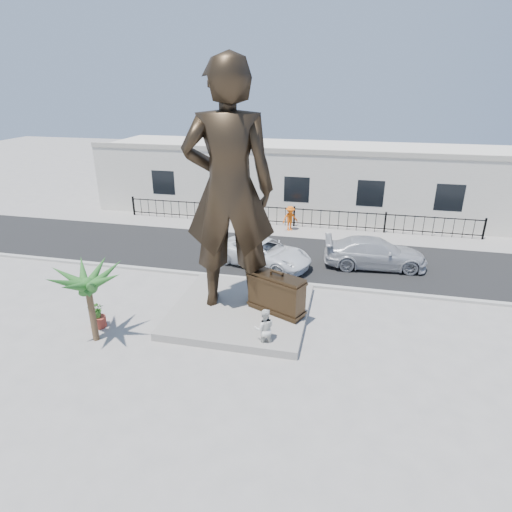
{
  "coord_description": "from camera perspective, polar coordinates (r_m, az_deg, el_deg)",
  "views": [
    {
      "loc": [
        3.37,
        -12.8,
        8.54
      ],
      "look_at": [
        0.0,
        2.0,
        2.3
      ],
      "focal_mm": 30.0,
      "sensor_mm": 36.0,
      "label": 1
    }
  ],
  "objects": [
    {
      "name": "shrub",
      "position": [
        16.94,
        -20.49,
        -6.7
      ],
      "size": [
        0.7,
        0.66,
        0.64
      ],
      "primitive_type": "imported",
      "rotation": [
        0.0,
        0.0,
        0.33
      ],
      "color": "#356F24",
      "rests_on": "planter"
    },
    {
      "name": "far_sidewalk",
      "position": [
        26.45,
        4.82,
        3.45
      ],
      "size": [
        40.0,
        2.5,
        0.02
      ],
      "primitive_type": "cube",
      "color": "#9E9991",
      "rests_on": "ground"
    },
    {
      "name": "building",
      "position": [
        30.66,
        6.33,
        10.28
      ],
      "size": [
        28.0,
        7.0,
        4.4
      ],
      "primitive_type": "cube",
      "color": "silver",
      "rests_on": "ground"
    },
    {
      "name": "worker",
      "position": [
        26.17,
        4.57,
        5.04
      ],
      "size": [
        1.14,
        1.01,
        1.53
      ],
      "primitive_type": "imported",
      "rotation": [
        0.0,
        0.0,
        0.58
      ],
      "color": "#FF640D",
      "rests_on": "far_sidewalk"
    },
    {
      "name": "curb",
      "position": [
        19.56,
        1.63,
        -3.35
      ],
      "size": [
        40.0,
        0.25,
        0.12
      ],
      "primitive_type": "cube",
      "color": "#A5A399",
      "rests_on": "ground"
    },
    {
      "name": "plinth",
      "position": [
        17.03,
        -2.03,
        -7.19
      ],
      "size": [
        5.2,
        5.2,
        0.3
      ],
      "primitive_type": "cube",
      "color": "gray",
      "rests_on": "ground"
    },
    {
      "name": "ground",
      "position": [
        15.76,
        -1.64,
        -10.49
      ],
      "size": [
        100.0,
        100.0,
        0.0
      ],
      "primitive_type": "plane",
      "color": "#9E9991",
      "rests_on": "ground"
    },
    {
      "name": "statue",
      "position": [
        15.67,
        -3.63,
        8.76
      ],
      "size": [
        3.71,
        2.83,
        9.14
      ],
      "primitive_type": "imported",
      "rotation": [
        0.0,
        0.0,
        3.35
      ],
      "color": "black",
      "rests_on": "plinth"
    },
    {
      "name": "fence",
      "position": [
        27.02,
        5.11,
        5.17
      ],
      "size": [
        22.0,
        0.1,
        1.2
      ],
      "primitive_type": "cube",
      "color": "black",
      "rests_on": "ground"
    },
    {
      "name": "car_silver",
      "position": [
        21.74,
        15.6,
        0.4
      ],
      "size": [
        5.08,
        2.45,
        1.43
      ],
      "primitive_type": "imported",
      "rotation": [
        0.0,
        0.0,
        1.66
      ],
      "color": "#AEB0B3",
      "rests_on": "street"
    },
    {
      "name": "palm_tree",
      "position": [
        16.53,
        -20.5,
        -10.37
      ],
      "size": [
        1.8,
        1.8,
        3.2
      ],
      "primitive_type": null,
      "color": "#245820",
      "rests_on": "ground"
    },
    {
      "name": "car_white",
      "position": [
        21.08,
        1.04,
        0.44
      ],
      "size": [
        5.27,
        3.69,
        1.34
      ],
      "primitive_type": "imported",
      "rotation": [
        0.0,
        0.0,
        1.23
      ],
      "color": "white",
      "rests_on": "street"
    },
    {
      "name": "planter",
      "position": [
        17.19,
        -20.25,
        -8.22
      ],
      "size": [
        0.56,
        0.56,
        0.4
      ],
      "primitive_type": "cylinder",
      "color": "#A73C2C",
      "rests_on": "ground"
    },
    {
      "name": "street",
      "position": [
        22.74,
        3.35,
        0.26
      ],
      "size": [
        40.0,
        7.0,
        0.01
      ],
      "primitive_type": "cube",
      "color": "black",
      "rests_on": "ground"
    },
    {
      "name": "tourist",
      "position": [
        14.7,
        1.12,
        -9.69
      ],
      "size": [
        0.85,
        0.74,
        1.49
      ],
      "primitive_type": "imported",
      "rotation": [
        0.0,
        0.0,
        3.42
      ],
      "color": "silver",
      "rests_on": "ground"
    },
    {
      "name": "suitcase",
      "position": [
        16.26,
        2.73,
        -5.03
      ],
      "size": [
        2.28,
        1.55,
        1.55
      ],
      "primitive_type": "cube",
      "rotation": [
        0.0,
        0.0,
        -0.43
      ],
      "color": "#342516",
      "rests_on": "plinth"
    }
  ]
}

